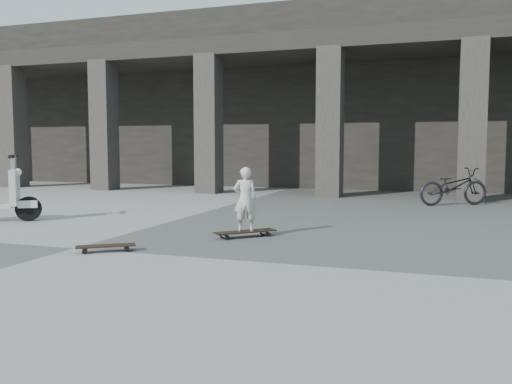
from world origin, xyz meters
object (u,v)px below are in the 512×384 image
(child, at_px, (245,199))
(bicycle, at_px, (453,187))
(skateboard_spare, at_px, (106,247))
(longboard, at_px, (245,232))

(child, relative_size, bicycle, 0.58)
(child, xyz_separation_m, bicycle, (3.06, 5.71, -0.14))
(skateboard_spare, height_order, child, child)
(skateboard_spare, xyz_separation_m, child, (1.34, 1.66, 0.51))
(skateboard_spare, xyz_separation_m, bicycle, (4.39, 7.37, 0.37))
(longboard, bearing_deg, skateboard_spare, -174.17)
(skateboard_spare, bearing_deg, child, 16.19)
(longboard, distance_m, skateboard_spare, 2.13)
(skateboard_spare, bearing_deg, longboard, 16.19)
(longboard, distance_m, child, 0.51)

